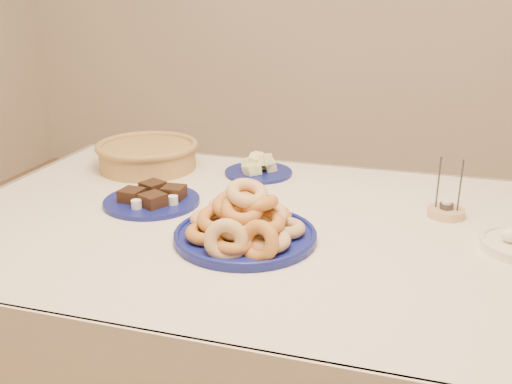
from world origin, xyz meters
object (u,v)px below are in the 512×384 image
melon_plate (258,168)px  candle_holder (446,211)px  donut_platter (245,225)px  dining_table (261,257)px  brownie_plate (152,199)px  wicker_basket (148,154)px

melon_plate → candle_holder: 0.63m
donut_platter → candle_holder: bearing=33.0°
donut_platter → candle_holder: candle_holder is taller
dining_table → brownie_plate: (-0.34, 0.03, 0.12)m
dining_table → wicker_basket: bearing=146.1°
melon_plate → wicker_basket: wicker_basket is taller
donut_platter → brownie_plate: 0.37m
dining_table → wicker_basket: 0.62m
dining_table → wicker_basket: wicker_basket is taller
donut_platter → dining_table: bearing=88.5°
melon_plate → dining_table: bearing=-72.1°
wicker_basket → brownie_plate: bearing=-61.5°
candle_holder → brownie_plate: bearing=-170.0°
dining_table → donut_platter: size_ratio=4.51×
donut_platter → candle_holder: 0.56m
dining_table → donut_platter: (-0.00, -0.13, 0.15)m
dining_table → wicker_basket: size_ratio=4.76×
donut_platter → melon_plate: (-0.12, 0.51, -0.02)m
brownie_plate → wicker_basket: 0.35m
brownie_plate → candle_holder: bearing=10.0°
donut_platter → brownie_plate: size_ratio=1.27×
brownie_plate → wicker_basket: size_ratio=0.83×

